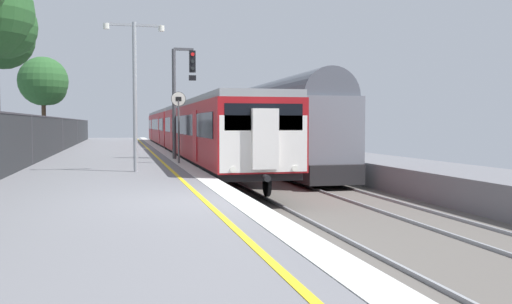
% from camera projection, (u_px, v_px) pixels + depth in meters
% --- Properties ---
extents(ground, '(17.40, 110.00, 1.21)m').
position_uv_depth(ground, '(338.00, 223.00, 12.35)').
color(ground, slate).
extents(commuter_train_at_platform, '(2.83, 41.26, 3.81)m').
position_uv_depth(commuter_train_at_platform, '(186.00, 129.00, 36.19)').
color(commuter_train_at_platform, maroon).
rests_on(commuter_train_at_platform, ground).
extents(freight_train_adjacent_track, '(2.60, 30.08, 4.84)m').
position_uv_depth(freight_train_adjacent_track, '(250.00, 123.00, 35.86)').
color(freight_train_adjacent_track, '#232326').
rests_on(freight_train_adjacent_track, ground).
extents(signal_gantry, '(1.10, 0.24, 5.09)m').
position_uv_depth(signal_gantry, '(180.00, 90.00, 25.41)').
color(signal_gantry, '#47474C').
rests_on(signal_gantry, ground).
extents(speed_limit_sign, '(0.59, 0.08, 2.92)m').
position_uv_depth(speed_limit_sign, '(179.00, 118.00, 22.51)').
color(speed_limit_sign, '#59595B').
rests_on(speed_limit_sign, ground).
extents(platform_lamp_mid, '(2.00, 0.20, 5.01)m').
position_uv_depth(platform_lamp_mid, '(135.00, 83.00, 18.55)').
color(platform_lamp_mid, '#93999E').
rests_on(platform_lamp_mid, ground).
extents(background_tree_centre, '(3.64, 3.64, 6.61)m').
position_uv_depth(background_tree_centre, '(45.00, 83.00, 41.32)').
color(background_tree_centre, '#473323').
rests_on(background_tree_centre, ground).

